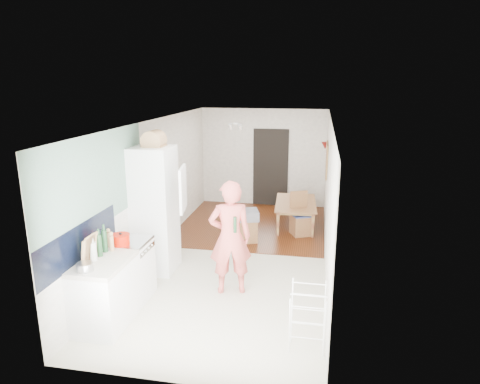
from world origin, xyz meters
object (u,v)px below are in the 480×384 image
(person, at_px, (230,228))
(dining_table, at_px, (297,216))
(drying_rack, at_px, (308,319))
(dining_chair, at_px, (301,214))
(stool, at_px, (247,231))

(person, bearing_deg, dining_table, -120.27)
(person, distance_m, drying_rack, 1.89)
(person, bearing_deg, dining_chair, -125.33)
(drying_rack, bearing_deg, dining_chair, 93.51)
(dining_chair, distance_m, drying_rack, 4.01)
(stool, relative_size, drying_rack, 0.57)
(person, bearing_deg, drying_rack, 117.60)
(dining_table, height_order, stool, dining_table)
(dining_table, xyz_separation_m, stool, (-0.93, -1.13, -0.00))
(dining_chair, bearing_deg, stool, -174.87)
(person, relative_size, dining_chair, 2.28)
(person, height_order, dining_chair, person)
(dining_chair, bearing_deg, person, -133.46)
(person, distance_m, dining_table, 3.47)
(drying_rack, bearing_deg, dining_table, 94.58)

